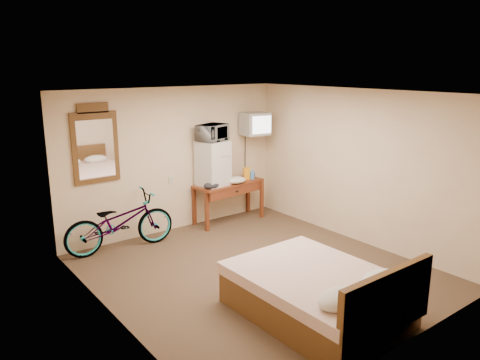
# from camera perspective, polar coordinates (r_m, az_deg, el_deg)

# --- Properties ---
(room) EXTENTS (4.60, 4.64, 2.50)m
(room) POSITION_cam_1_polar(r_m,az_deg,el_deg) (6.35, 2.28, -0.81)
(room) COLOR #4C3926
(room) RESTS_ON ground
(desk) EXTENTS (1.40, 0.65, 0.75)m
(desk) POSITION_cam_1_polar(r_m,az_deg,el_deg) (8.62, -1.23, -1.09)
(desk) COLOR maroon
(desk) RESTS_ON floor
(mini_fridge) EXTENTS (0.56, 0.54, 0.80)m
(mini_fridge) POSITION_cam_1_polar(r_m,az_deg,el_deg) (8.35, -3.33, 2.06)
(mini_fridge) COLOR silver
(mini_fridge) RESTS_ON desk
(microwave) EXTENTS (0.62, 0.52, 0.29)m
(microwave) POSITION_cam_1_polar(r_m,az_deg,el_deg) (8.26, -3.38, 5.79)
(microwave) COLOR silver
(microwave) RESTS_ON mini_fridge
(snack_bag) EXTENTS (0.13, 0.10, 0.23)m
(snack_bag) POSITION_cam_1_polar(r_m,az_deg,el_deg) (8.79, 0.79, 0.79)
(snack_bag) COLOR #F99F16
(snack_bag) RESTS_ON desk
(blue_cup) EXTENTS (0.09, 0.09, 0.16)m
(blue_cup) POSITION_cam_1_polar(r_m,az_deg,el_deg) (8.86, 1.49, 0.63)
(blue_cup) COLOR #448EEA
(blue_cup) RESTS_ON desk
(cloth_cream) EXTENTS (0.39, 0.30, 0.12)m
(cloth_cream) POSITION_cam_1_polar(r_m,az_deg,el_deg) (8.53, -0.50, -0.01)
(cloth_cream) COLOR white
(cloth_cream) RESTS_ON desk
(cloth_dark_a) EXTENTS (0.29, 0.22, 0.11)m
(cloth_dark_a) POSITION_cam_1_polar(r_m,az_deg,el_deg) (8.19, -3.51, -0.66)
(cloth_dark_a) COLOR black
(cloth_dark_a) RESTS_ON desk
(cloth_dark_b) EXTENTS (0.19, 0.16, 0.09)m
(cloth_dark_b) POSITION_cam_1_polar(r_m,az_deg,el_deg) (9.01, 1.32, 0.64)
(cloth_dark_b) COLOR black
(cloth_dark_b) RESTS_ON desk
(crt_television) EXTENTS (0.52, 0.60, 0.42)m
(crt_television) POSITION_cam_1_polar(r_m,az_deg,el_deg) (8.77, 1.82, 6.86)
(crt_television) COLOR black
(crt_television) RESTS_ON room
(wall_mirror) EXTENTS (0.73, 0.04, 1.24)m
(wall_mirror) POSITION_cam_1_polar(r_m,az_deg,el_deg) (7.54, -17.23, 4.13)
(wall_mirror) COLOR brown
(wall_mirror) RESTS_ON room
(bicycle) EXTENTS (1.79, 0.76, 0.92)m
(bicycle) POSITION_cam_1_polar(r_m,az_deg,el_deg) (7.60, -14.43, -4.99)
(bicycle) COLOR black
(bicycle) RESTS_ON floor
(bed) EXTENTS (1.47, 1.97, 0.90)m
(bed) POSITION_cam_1_polar(r_m,az_deg,el_deg) (5.63, 9.79, -13.45)
(bed) COLOR brown
(bed) RESTS_ON floor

